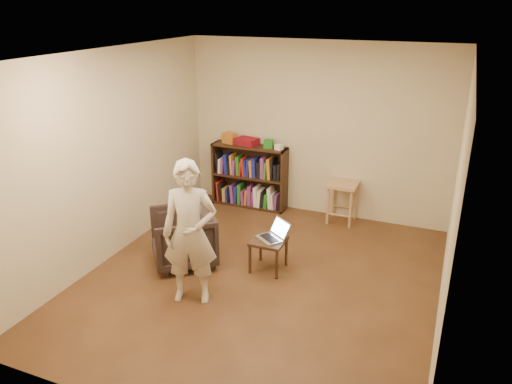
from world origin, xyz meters
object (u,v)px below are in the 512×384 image
at_px(bookshelf, 250,179).
at_px(person, 190,233).
at_px(stool, 343,190).
at_px(side_table, 268,245).
at_px(laptop, 274,234).
at_px(armchair, 183,238).

relative_size(bookshelf, person, 0.75).
height_order(bookshelf, stool, bookshelf).
height_order(side_table, laptop, laptop).
relative_size(side_table, person, 0.25).
bearing_deg(person, armchair, 107.23).
bearing_deg(laptop, person, -84.38).
height_order(stool, person, person).
distance_m(stool, side_table, 1.82).
bearing_deg(stool, laptop, -105.02).
distance_m(armchair, side_table, 1.07).
bearing_deg(armchair, bookshelf, 141.11).
height_order(bookshelf, person, person).
bearing_deg(side_table, person, -120.60).
relative_size(armchair, side_table, 1.88).
bearing_deg(side_table, stool, 74.13).
relative_size(armchair, person, 0.48).
bearing_deg(armchair, stool, 104.12).
bearing_deg(person, stool, 49.21).
bearing_deg(armchair, person, -1.39).
height_order(stool, side_table, stool).
bearing_deg(person, laptop, 39.60).
bearing_deg(laptop, stool, 111.54).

